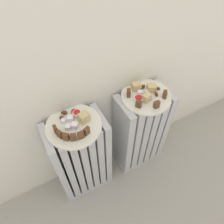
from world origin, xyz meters
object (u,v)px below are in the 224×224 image
object	(u,v)px
jam_bowl_left	(77,114)
jam_bowl_right	(139,99)
plate_left	(74,126)
fork	(153,104)
radiator_left	(81,158)
radiator_right	(140,131)
plate_right	(146,96)

from	to	relation	value
jam_bowl_left	jam_bowl_right	world-z (taller)	jam_bowl_left
plate_left	jam_bowl_right	distance (m)	0.33
plate_left	fork	size ratio (longest dim) A/B	2.48
radiator_left	radiator_right	size ratio (longest dim) A/B	1.00
plate_right	jam_bowl_left	size ratio (longest dim) A/B	6.45
jam_bowl_right	fork	size ratio (longest dim) A/B	0.44
jam_bowl_left	jam_bowl_right	xyz separation A→B (m)	(0.30, -0.05, -0.00)
jam_bowl_right	fork	distance (m)	0.07
radiator_left	jam_bowl_left	bearing A→B (deg)	48.62
fork	plate_right	bearing A→B (deg)	88.62
plate_left	plate_right	distance (m)	0.38
radiator_left	jam_bowl_left	distance (m)	0.32
plate_left	jam_bowl_right	world-z (taller)	jam_bowl_right
plate_left	jam_bowl_left	distance (m)	0.06
jam_bowl_left	fork	world-z (taller)	jam_bowl_left
plate_left	jam_bowl_left	xyz separation A→B (m)	(0.03, 0.04, 0.02)
radiator_right	radiator_left	bearing A→B (deg)	180.00
plate_right	jam_bowl_left	world-z (taller)	jam_bowl_left
plate_right	radiator_right	bearing A→B (deg)	-75.96
jam_bowl_left	plate_right	bearing A→B (deg)	-6.38
jam_bowl_left	fork	bearing A→B (deg)	-16.29
radiator_left	jam_bowl_right	size ratio (longest dim) A/B	12.98
plate_left	jam_bowl_right	xyz separation A→B (m)	(0.33, -0.01, 0.02)
radiator_right	jam_bowl_left	distance (m)	0.47
radiator_right	plate_left	xyz separation A→B (m)	(-0.38, 0.00, 0.30)
plate_left	fork	distance (m)	0.39
plate_right	fork	bearing A→B (deg)	-91.38
plate_right	jam_bowl_right	distance (m)	0.06
radiator_left	plate_left	bearing A→B (deg)	-33.69
jam_bowl_right	jam_bowl_left	bearing A→B (deg)	170.38
plate_right	jam_bowl_right	size ratio (longest dim) A/B	5.60
radiator_right	plate_right	distance (m)	0.30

